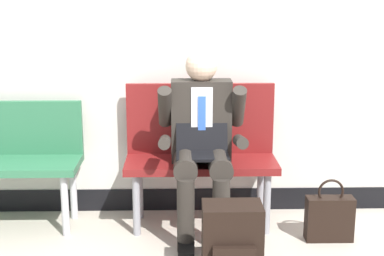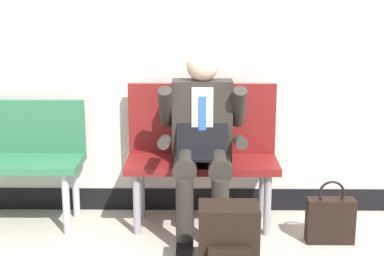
{
  "view_description": "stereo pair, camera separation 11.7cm",
  "coord_description": "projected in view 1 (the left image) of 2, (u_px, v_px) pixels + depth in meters",
  "views": [
    {
      "loc": [
        -0.01,
        -3.34,
        1.59
      ],
      "look_at": [
        0.07,
        0.13,
        0.75
      ],
      "focal_mm": 52.51,
      "sensor_mm": 36.0,
      "label": 1
    },
    {
      "loc": [
        0.1,
        -3.34,
        1.59
      ],
      "look_at": [
        0.07,
        0.13,
        0.75
      ],
      "focal_mm": 52.51,
      "sensor_mm": 36.0,
      "label": 2
    }
  ],
  "objects": [
    {
      "name": "station_wall",
      "position": [
        181.0,
        35.0,
        3.97
      ],
      "size": [
        6.77,
        0.14,
        2.62
      ],
      "color": "beige",
      "rests_on": "ground"
    },
    {
      "name": "handbag",
      "position": [
        329.0,
        218.0,
        3.67
      ],
      "size": [
        0.31,
        0.11,
        0.42
      ],
      "color": "black",
      "rests_on": "ground"
    },
    {
      "name": "backpack",
      "position": [
        232.0,
        246.0,
        3.08
      ],
      "size": [
        0.33,
        0.26,
        0.47
      ],
      "color": "black",
      "rests_on": "ground"
    },
    {
      "name": "bench_with_person",
      "position": [
        201.0,
        146.0,
        3.89
      ],
      "size": [
        1.03,
        0.42,
        0.98
      ],
      "color": "maroon",
      "rests_on": "ground"
    },
    {
      "name": "ground_plane",
      "position": [
        182.0,
        246.0,
        3.62
      ],
      "size": [
        18.0,
        18.0,
        0.0
      ],
      "primitive_type": "plane",
      "color": "#B2A899"
    },
    {
      "name": "person_seated",
      "position": [
        202.0,
        140.0,
        3.66
      ],
      "size": [
        0.57,
        0.7,
        1.23
      ],
      "color": "#2D2823",
      "rests_on": "ground"
    }
  ]
}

